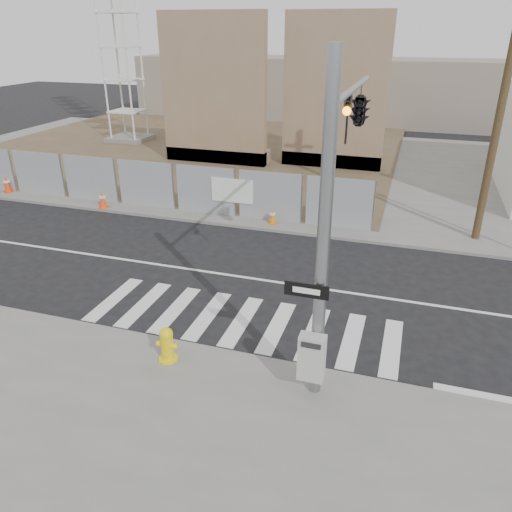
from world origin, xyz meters
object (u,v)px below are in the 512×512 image
(traffic_cone_a, at_px, (7,184))
(fire_hydrant, at_px, (167,344))
(signal_pole, at_px, (349,150))
(traffic_cone_d, at_px, (272,216))
(traffic_cone_c, at_px, (190,201))
(traffic_cone_b, at_px, (103,200))

(traffic_cone_a, bearing_deg, fire_hydrant, -35.75)
(signal_pole, distance_m, traffic_cone_d, 8.78)
(traffic_cone_a, distance_m, traffic_cone_c, 9.33)
(traffic_cone_a, height_order, traffic_cone_d, traffic_cone_a)
(signal_pole, xyz_separation_m, traffic_cone_a, (-16.91, 6.87, -4.28))
(fire_hydrant, bearing_deg, traffic_cone_d, 74.73)
(signal_pole, bearing_deg, traffic_cone_d, 118.81)
(traffic_cone_c, xyz_separation_m, traffic_cone_d, (3.92, -0.71, -0.02))
(traffic_cone_a, distance_m, traffic_cone_b, 5.69)
(fire_hydrant, xyz_separation_m, traffic_cone_b, (-7.72, 9.03, -0.07))
(fire_hydrant, height_order, traffic_cone_a, fire_hydrant)
(traffic_cone_b, distance_m, traffic_cone_d, 7.59)
(traffic_cone_d, bearing_deg, traffic_cone_c, 169.71)
(signal_pole, bearing_deg, traffic_cone_a, 157.90)
(fire_hydrant, bearing_deg, traffic_cone_b, 114.43)
(traffic_cone_a, relative_size, traffic_cone_b, 1.04)
(traffic_cone_c, relative_size, traffic_cone_d, 1.08)
(fire_hydrant, relative_size, traffic_cone_c, 1.30)
(signal_pole, distance_m, traffic_cone_b, 13.58)
(signal_pole, xyz_separation_m, traffic_cone_d, (-3.67, 6.68, -4.36))
(signal_pole, height_order, traffic_cone_d, signal_pole)
(traffic_cone_c, bearing_deg, traffic_cone_b, -162.92)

